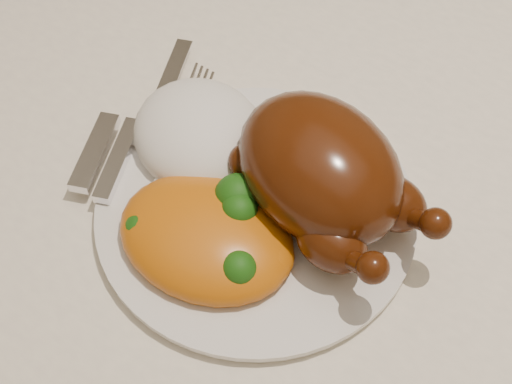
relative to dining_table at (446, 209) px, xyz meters
The scene contains 7 objects.
dining_table is the anchor object (origin of this frame).
tablecloth 0.07m from the dining_table, ahead, with size 1.73×1.03×0.18m.
dinner_plate 0.23m from the dining_table, 122.54° to the right, with size 0.25×0.25×0.01m, color white.
roast_chicken 0.22m from the dining_table, 116.24° to the right, with size 0.19×0.15×0.09m.
rice_mound 0.27m from the dining_table, 141.80° to the right, with size 0.15×0.15×0.06m.
mac_and_cheese 0.27m from the dining_table, 117.65° to the right, with size 0.15×0.13×0.06m.
cutlery 0.32m from the dining_table, 143.11° to the right, with size 0.08×0.19×0.01m.
Camera 1 is at (0.08, -0.43, 1.25)m, focal length 50.00 mm.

